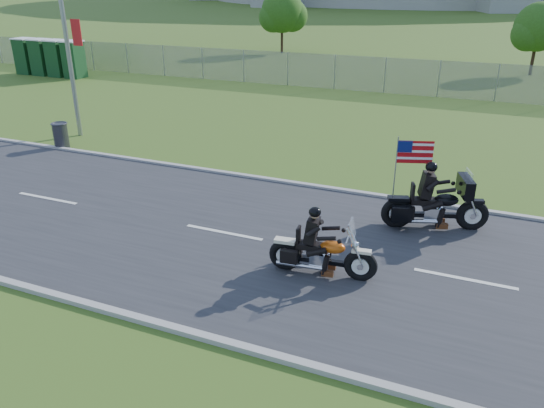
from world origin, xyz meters
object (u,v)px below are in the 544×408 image
at_px(porta_toilet_c, 41,58).
at_px(motorcycle_lead, 320,254).
at_px(porta_toilet_b, 57,59).
at_px(porta_toilet_a, 74,60).
at_px(trash_can, 61,136).
at_px(motorcycle_follow, 435,207).
at_px(porta_toilet_d, 26,57).

relative_size(porta_toilet_c, motorcycle_lead, 0.93).
relative_size(porta_toilet_b, porta_toilet_c, 1.00).
relative_size(porta_toilet_a, porta_toilet_b, 1.00).
height_order(porta_toilet_a, trash_can, porta_toilet_a).
bearing_deg(motorcycle_follow, porta_toilet_c, 133.87).
distance_m(porta_toilet_a, motorcycle_lead, 29.18).
bearing_deg(porta_toilet_c, motorcycle_follow, -27.66).
bearing_deg(porta_toilet_b, porta_toilet_d, 180.00).
bearing_deg(trash_can, porta_toilet_a, 129.85).
bearing_deg(porta_toilet_d, motorcycle_follow, -26.51).
height_order(porta_toilet_a, motorcycle_follow, motorcycle_follow).
bearing_deg(porta_toilet_a, trash_can, -50.15).
height_order(porta_toilet_d, motorcycle_follow, motorcycle_follow).
height_order(motorcycle_lead, trash_can, motorcycle_lead).
distance_m(porta_toilet_a, porta_toilet_d, 4.20).
xyz_separation_m(motorcycle_lead, motorcycle_follow, (2.03, 3.44, 0.12)).
bearing_deg(porta_toilet_c, porta_toilet_d, 180.00).
relative_size(motorcycle_follow, trash_can, 2.79).
bearing_deg(motorcycle_follow, trash_can, 154.15).
xyz_separation_m(porta_toilet_d, trash_can, (14.80, -12.70, -0.66)).
bearing_deg(trash_can, porta_toilet_b, 133.38).
relative_size(porta_toilet_c, trash_can, 2.36).
distance_m(porta_toilet_a, porta_toilet_b, 1.40).
bearing_deg(motorcycle_lead, porta_toilet_b, 136.92).
relative_size(motorcycle_lead, motorcycle_follow, 0.90).
xyz_separation_m(porta_toilet_b, motorcycle_follow, (26.39, -14.56, -0.51)).
height_order(porta_toilet_b, motorcycle_lead, porta_toilet_b).
bearing_deg(porta_toilet_d, motorcycle_lead, -33.54).
height_order(porta_toilet_b, motorcycle_follow, motorcycle_follow).
distance_m(porta_toilet_a, porta_toilet_c, 2.80).
bearing_deg(porta_toilet_a, motorcycle_lead, -38.10).
bearing_deg(motorcycle_follow, porta_toilet_d, 135.01).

